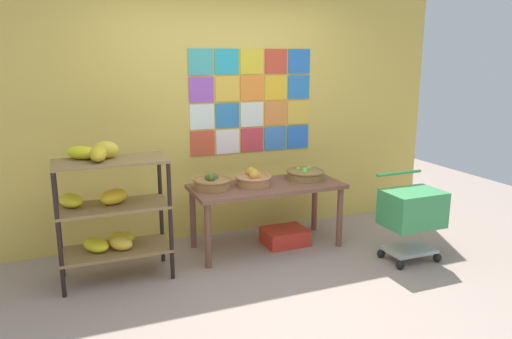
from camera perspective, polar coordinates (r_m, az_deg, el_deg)
ground at (r=4.06m, az=3.57°, el=-14.69°), size 9.21×9.21×0.00m
back_wall_with_art at (r=5.13m, az=-4.14°, el=8.01°), size 5.10×0.07×2.88m
banana_shelf_unit at (r=4.32m, az=-17.03°, el=-3.65°), size 0.92×0.50×1.20m
display_table at (r=4.85m, az=1.25°, el=-2.69°), size 1.50×0.64×0.65m
fruit_basket_left at (r=4.78m, az=-0.29°, el=-1.05°), size 0.36×0.36×0.17m
fruit_basket_back_right at (r=5.05m, az=5.78°, el=-0.49°), size 0.40×0.40×0.13m
fruit_basket_centre at (r=4.68m, az=-5.15°, el=-1.51°), size 0.37×0.37×0.15m
produce_crate_under_table at (r=5.08m, az=3.38°, el=-7.79°), size 0.43×0.35×0.16m
shopping_cart at (r=4.79m, az=17.74°, el=-4.72°), size 0.53×0.43×0.81m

